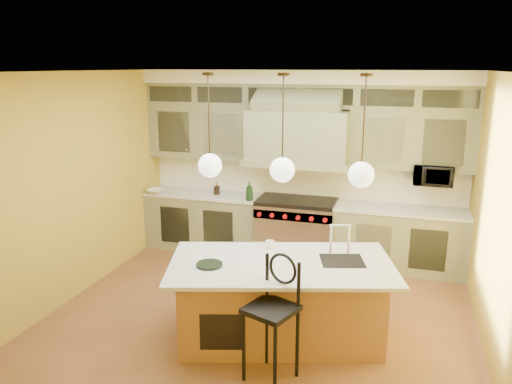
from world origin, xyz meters
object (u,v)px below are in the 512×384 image
(kitchen_island, at_px, (281,299))
(range, at_px, (296,229))
(counter_stool, at_px, (273,310))
(microwave, at_px, (433,175))

(kitchen_island, bearing_deg, range, 82.11)
(range, bearing_deg, kitchen_island, -81.58)
(kitchen_island, xyz_separation_m, counter_stool, (0.10, -0.73, 0.24))
(range, distance_m, kitchen_island, 2.42)
(range, relative_size, kitchen_island, 0.46)
(range, height_order, counter_stool, counter_stool)
(kitchen_island, height_order, counter_stool, kitchen_island)
(kitchen_island, xyz_separation_m, microwave, (1.60, 2.50, 0.98))
(kitchen_island, distance_m, counter_stool, 0.77)
(range, xyz_separation_m, counter_stool, (0.46, -3.12, 0.23))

